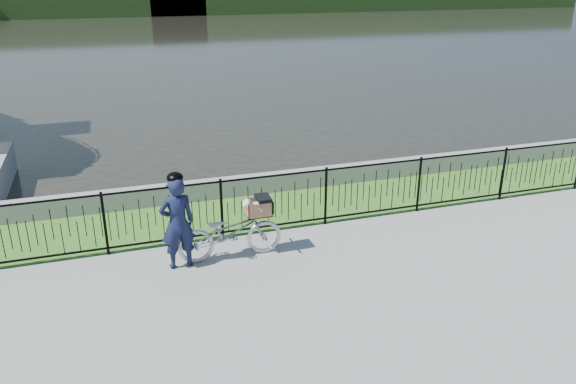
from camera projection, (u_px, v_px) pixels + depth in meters
name	position (u px, v px, depth m)	size (l,w,h in m)	color
ground	(304.00, 271.00, 9.10)	(120.00, 120.00, 0.00)	gray
grass_strip	(261.00, 211.00, 11.39)	(60.00, 2.00, 0.01)	#396C22
water	(141.00, 43.00, 38.27)	(120.00, 120.00, 0.00)	black
quay_wall	(248.00, 185.00, 12.21)	(60.00, 0.30, 0.40)	gray
fence	(275.00, 202.00, 10.30)	(14.00, 0.06, 1.15)	black
far_treeline	(120.00, 1.00, 61.58)	(120.00, 6.00, 3.00)	#254219
far_building_right	(176.00, 0.00, 61.97)	(6.00, 3.00, 3.20)	#A99A88
bicycle_rig	(231.00, 231.00, 9.38)	(1.77, 0.62, 1.06)	#AFB4BB
cyclist	(177.00, 221.00, 8.96)	(0.61, 0.44, 1.63)	#131835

